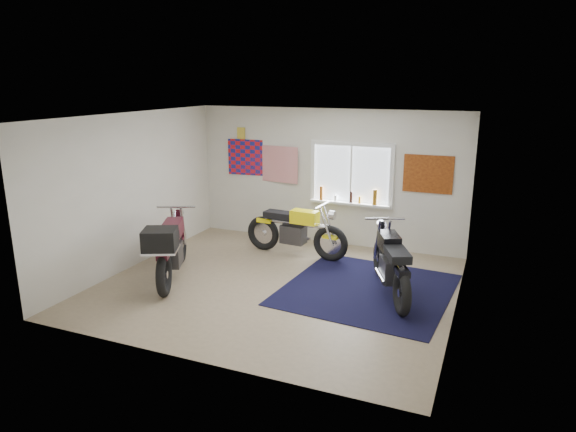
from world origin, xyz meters
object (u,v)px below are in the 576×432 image
at_px(navy_rug, 367,289).
at_px(black_chrome_bike, 391,265).
at_px(maroon_tourer, 170,248).
at_px(yellow_triumph, 295,231).

distance_m(navy_rug, black_chrome_bike, 0.59).
bearing_deg(navy_rug, black_chrome_bike, -5.30).
xyz_separation_m(navy_rug, black_chrome_bike, (0.36, -0.03, 0.47)).
distance_m(navy_rug, maroon_tourer, 3.25).
height_order(yellow_triumph, maroon_tourer, maroon_tourer).
relative_size(navy_rug, yellow_triumph, 1.24).
bearing_deg(yellow_triumph, navy_rug, -29.32).
relative_size(black_chrome_bike, maroon_tourer, 0.94).
bearing_deg(black_chrome_bike, yellow_triumph, 36.02).
bearing_deg(black_chrome_bike, maroon_tourer, 79.84).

